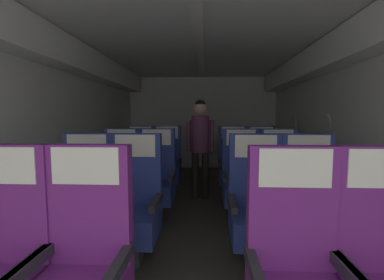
# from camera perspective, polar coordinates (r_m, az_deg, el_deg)

# --- Properties ---
(ground) EXTENTS (3.88, 7.13, 0.02)m
(ground) POSITION_cam_1_polar(r_m,az_deg,el_deg) (3.34, 1.31, -17.63)
(ground) COLOR #3D3833
(fuselage_shell) EXTENTS (3.76, 6.78, 2.32)m
(fuselage_shell) POSITION_cam_1_polar(r_m,az_deg,el_deg) (3.39, 1.54, 11.49)
(fuselage_shell) COLOR silver
(fuselage_shell) RESTS_ON ground
(seat_a_left_aisle) EXTENTS (0.49, 0.48, 1.13)m
(seat_a_left_aisle) POSITION_cam_1_polar(r_m,az_deg,el_deg) (1.61, -23.37, -25.39)
(seat_a_left_aisle) COLOR #38383D
(seat_a_left_aisle) RESTS_ON ground
(seat_a_right_window) EXTENTS (0.49, 0.48, 1.13)m
(seat_a_right_window) POSITION_cam_1_polar(r_m,az_deg,el_deg) (1.54, 22.34, -26.81)
(seat_a_right_window) COLOR #38383D
(seat_a_right_window) RESTS_ON ground
(seat_b_left_window) EXTENTS (0.49, 0.48, 1.13)m
(seat_b_left_window) POSITION_cam_1_polar(r_m,az_deg,el_deg) (2.59, -22.76, -13.36)
(seat_b_left_window) COLOR #38383D
(seat_b_left_window) RESTS_ON ground
(seat_b_left_aisle) EXTENTS (0.49, 0.48, 1.13)m
(seat_b_left_aisle) POSITION_cam_1_polar(r_m,az_deg,el_deg) (2.42, -12.83, -14.39)
(seat_b_left_aisle) COLOR #38383D
(seat_b_left_aisle) RESTS_ON ground
(seat_b_right_aisle) EXTENTS (0.49, 0.48, 1.13)m
(seat_b_right_aisle) POSITION_cam_1_polar(r_m,az_deg,el_deg) (2.53, 24.72, -13.89)
(seat_b_right_aisle) COLOR #38383D
(seat_b_right_aisle) RESTS_ON ground
(seat_b_right_window) EXTENTS (0.49, 0.48, 1.13)m
(seat_b_right_window) POSITION_cam_1_polar(r_m,az_deg,el_deg) (2.39, 14.07, -14.69)
(seat_b_right_window) COLOR #38383D
(seat_b_right_window) RESTS_ON ground
(seat_c_left_window) EXTENTS (0.49, 0.48, 1.13)m
(seat_c_left_window) POSITION_cam_1_polar(r_m,az_deg,el_deg) (3.46, -15.63, -8.52)
(seat_c_left_window) COLOR #38383D
(seat_c_left_window) RESTS_ON ground
(seat_c_left_aisle) EXTENTS (0.49, 0.48, 1.13)m
(seat_c_left_aisle) POSITION_cam_1_polar(r_m,az_deg,el_deg) (3.33, -8.03, -8.89)
(seat_c_left_aisle) COLOR #38383D
(seat_c_left_aisle) RESTS_ON ground
(seat_c_right_aisle) EXTENTS (0.49, 0.48, 1.13)m
(seat_c_right_aisle) POSITION_cam_1_polar(r_m,az_deg,el_deg) (3.42, 18.74, -8.74)
(seat_c_right_aisle) COLOR #38383D
(seat_c_right_aisle) RESTS_ON ground
(seat_c_right_window) EXTENTS (0.49, 0.48, 1.13)m
(seat_c_right_window) POSITION_cam_1_polar(r_m,az_deg,el_deg) (3.30, 10.85, -9.04)
(seat_c_right_window) COLOR #38383D
(seat_c_right_window) RESTS_ON ground
(seat_d_left_window) EXTENTS (0.49, 0.48, 1.13)m
(seat_d_left_window) POSITION_cam_1_polar(r_m,az_deg,el_deg) (4.39, -11.50, -5.53)
(seat_d_left_window) COLOR #38383D
(seat_d_left_window) RESTS_ON ground
(seat_d_left_aisle) EXTENTS (0.49, 0.48, 1.13)m
(seat_d_left_aisle) POSITION_cam_1_polar(r_m,az_deg,el_deg) (4.29, -5.66, -5.69)
(seat_d_left_aisle) COLOR #38383D
(seat_d_left_aisle) RESTS_ON ground
(seat_d_right_aisle) EXTENTS (0.49, 0.48, 1.13)m
(seat_d_right_aisle) POSITION_cam_1_polar(r_m,az_deg,el_deg) (4.34, 15.16, -5.73)
(seat_d_right_aisle) COLOR #38383D
(seat_d_right_aisle) RESTS_ON ground
(seat_d_right_window) EXTENTS (0.49, 0.48, 1.13)m
(seat_d_right_window) POSITION_cam_1_polar(r_m,az_deg,el_deg) (4.26, 9.06, -5.81)
(seat_d_right_window) COLOR #38383D
(seat_d_right_window) RESTS_ON ground
(flight_attendant) EXTENTS (0.43, 0.28, 1.54)m
(flight_attendant) POSITION_cam_1_polar(r_m,az_deg,el_deg) (4.03, 1.84, 0.36)
(flight_attendant) COLOR black
(flight_attendant) RESTS_ON ground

